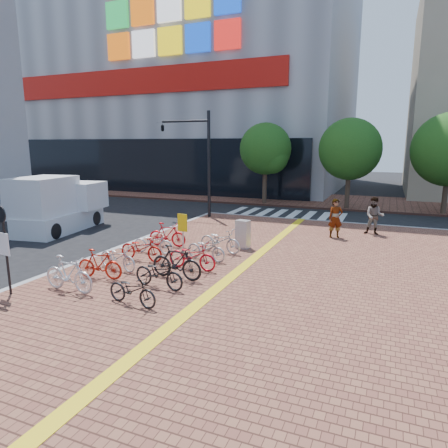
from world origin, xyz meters
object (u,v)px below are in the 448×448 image
at_px(bike_2, 118,257).
at_px(pedestrian_b, 374,216).
at_px(bike_7, 159,273).
at_px(pedestrian_a, 335,218).
at_px(utility_box, 243,234).
at_px(bike_11, 220,240).
at_px(notice_sign, 4,239).
at_px(traffic_light_pole, 187,144).
at_px(bike_10, 206,249).
at_px(bike_8, 176,262).
at_px(bike_6, 132,290).
at_px(bike_3, 141,248).
at_px(bike_9, 192,256).
at_px(bike_5, 167,235).
at_px(box_truck, 58,205).
at_px(yellow_sign, 183,226).
at_px(bike_4, 153,242).
at_px(bike_0, 68,274).
at_px(bike_1, 99,264).

relative_size(bike_2, pedestrian_b, 0.95).
bearing_deg(bike_7, pedestrian_a, -17.99).
relative_size(bike_7, utility_box, 1.49).
relative_size(bike_11, notice_sign, 0.72).
height_order(utility_box, traffic_light_pole, traffic_light_pole).
height_order(bike_10, traffic_light_pole, traffic_light_pole).
relative_size(bike_8, bike_10, 1.08).
distance_m(bike_6, bike_7, 1.45).
height_order(bike_3, bike_9, bike_9).
bearing_deg(notice_sign, bike_3, 70.27).
xyz_separation_m(pedestrian_a, utility_box, (-3.38, -3.56, -0.32)).
relative_size(bike_5, notice_sign, 0.64).
xyz_separation_m(bike_2, box_truck, (-7.35, 4.70, 0.75)).
height_order(bike_5, bike_10, bike_5).
bearing_deg(traffic_light_pole, pedestrian_b, -7.23).
distance_m(bike_3, utility_box, 4.39).
bearing_deg(utility_box, bike_5, -163.15).
height_order(bike_8, bike_10, bike_8).
xyz_separation_m(bike_2, yellow_sign, (1.10, 2.80, 0.67)).
distance_m(yellow_sign, notice_sign, 6.56).
distance_m(pedestrian_a, pedestrian_b, 2.21).
bearing_deg(bike_10, bike_4, 99.59).
distance_m(bike_0, bike_7, 2.69).
distance_m(bike_1, pedestrian_b, 13.29).
height_order(pedestrian_a, traffic_light_pole, traffic_light_pole).
xyz_separation_m(bike_8, box_truck, (-9.75, 4.75, 0.65)).
relative_size(bike_1, bike_9, 0.88).
relative_size(pedestrian_b, traffic_light_pole, 0.29).
distance_m(bike_5, bike_10, 2.79).
distance_m(pedestrian_b, box_truck, 16.22).
distance_m(bike_5, notice_sign, 7.02).
xyz_separation_m(bike_8, pedestrian_b, (5.72, 9.58, 0.36)).
xyz_separation_m(bike_1, traffic_light_pole, (-2.96, 11.94, 3.87)).
xyz_separation_m(bike_6, bike_9, (0.05, 3.51, 0.05)).
relative_size(bike_6, pedestrian_a, 0.89).
distance_m(bike_6, pedestrian_b, 13.31).
relative_size(bike_0, yellow_sign, 1.13).
distance_m(bike_11, pedestrian_b, 8.27).
xyz_separation_m(bike_4, bike_5, (-0.05, 1.23, 0.06)).
relative_size(bike_9, pedestrian_a, 1.01).
bearing_deg(box_truck, utility_box, -0.89).
relative_size(bike_2, bike_7, 0.98).
height_order(bike_9, yellow_sign, yellow_sign).
distance_m(bike_4, utility_box, 3.80).
bearing_deg(bike_11, box_truck, 93.18).
xyz_separation_m(bike_8, notice_sign, (-3.89, -3.15, 1.12)).
bearing_deg(bike_0, bike_10, -25.37).
bearing_deg(bike_3, bike_1, 178.68).
distance_m(bike_6, notice_sign, 4.12).
xyz_separation_m(bike_11, box_truck, (-9.78, 1.15, 0.72)).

